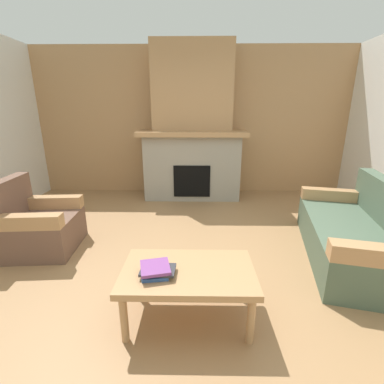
{
  "coord_description": "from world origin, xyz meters",
  "views": [
    {
      "loc": [
        0.08,
        -2.3,
        1.58
      ],
      "look_at": [
        0.03,
        0.66,
        0.67
      ],
      "focal_mm": 24.94,
      "sensor_mm": 36.0,
      "label": 1
    }
  ],
  "objects": [
    {
      "name": "ground",
      "position": [
        0.0,
        0.0,
        0.0
      ],
      "size": [
        9.0,
        9.0,
        0.0
      ],
      "primitive_type": "plane",
      "color": "#9E754C"
    },
    {
      "name": "wall_back_wood_panel",
      "position": [
        0.0,
        3.0,
        1.35
      ],
      "size": [
        6.0,
        0.12,
        2.7
      ],
      "primitive_type": "cube",
      "color": "tan",
      "rests_on": "ground"
    },
    {
      "name": "fireplace",
      "position": [
        0.0,
        2.62,
        1.16
      ],
      "size": [
        1.9,
        0.82,
        2.7
      ],
      "color": "gray",
      "rests_on": "ground"
    },
    {
      "name": "couch",
      "position": [
        1.83,
        0.37,
        0.29
      ],
      "size": [
        1.23,
        1.95,
        0.85
      ],
      "color": "#4C604C",
      "rests_on": "ground"
    },
    {
      "name": "armchair",
      "position": [
        -1.77,
        0.51,
        0.29
      ],
      "size": [
        0.81,
        0.81,
        0.85
      ],
      "color": "brown",
      "rests_on": "ground"
    },
    {
      "name": "coffee_table",
      "position": [
        0.02,
        -0.56,
        0.38
      ],
      "size": [
        1.0,
        0.6,
        0.43
      ],
      "color": "tan",
      "rests_on": "ground"
    },
    {
      "name": "book_stack_near_edge",
      "position": [
        -0.21,
        -0.62,
        0.47
      ],
      "size": [
        0.27,
        0.26,
        0.07
      ],
      "color": "#335699",
      "rests_on": "coffee_table"
    }
  ]
}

